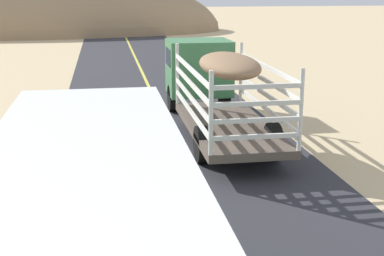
{
  "coord_description": "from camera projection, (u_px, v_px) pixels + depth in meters",
  "views": [
    {
      "loc": [
        -2.21,
        -4.31,
        5.11
      ],
      "look_at": [
        0.0,
        9.19,
        1.45
      ],
      "focal_mm": 50.48,
      "sensor_mm": 36.0,
      "label": 1
    }
  ],
  "objects": [
    {
      "name": "distant_hill",
      "position": [
        13.0,
        32.0,
        58.63
      ],
      "size": [
        45.85,
        18.77,
        14.07
      ],
      "primitive_type": "ellipsoid",
      "color": "#997C5A",
      "rests_on": "ground"
    },
    {
      "name": "livestock_truck",
      "position": [
        209.0,
        77.0,
        19.94
      ],
      "size": [
        2.53,
        9.7,
        3.02
      ],
      "color": "#3F7F4C",
      "rests_on": "road_surface"
    }
  ]
}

